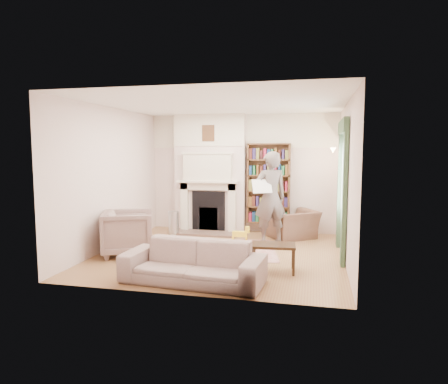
% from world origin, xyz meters
% --- Properties ---
extents(floor, '(4.50, 4.50, 0.00)m').
position_xyz_m(floor, '(0.00, 0.00, 0.00)').
color(floor, brown).
rests_on(floor, ground).
extents(ceiling, '(4.50, 4.50, 0.00)m').
position_xyz_m(ceiling, '(0.00, 0.00, 2.80)').
color(ceiling, white).
rests_on(ceiling, wall_back).
extents(wall_back, '(4.50, 0.00, 4.50)m').
position_xyz_m(wall_back, '(0.00, 2.25, 1.40)').
color(wall_back, silver).
rests_on(wall_back, floor).
extents(wall_front, '(4.50, 0.00, 4.50)m').
position_xyz_m(wall_front, '(0.00, -2.25, 1.40)').
color(wall_front, silver).
rests_on(wall_front, floor).
extents(wall_left, '(0.00, 4.50, 4.50)m').
position_xyz_m(wall_left, '(-2.25, 0.00, 1.40)').
color(wall_left, silver).
rests_on(wall_left, floor).
extents(wall_right, '(0.00, 4.50, 4.50)m').
position_xyz_m(wall_right, '(2.25, 0.00, 1.40)').
color(wall_right, silver).
rests_on(wall_right, floor).
extents(fireplace, '(1.70, 0.58, 2.80)m').
position_xyz_m(fireplace, '(-0.75, 2.05, 1.39)').
color(fireplace, silver).
rests_on(fireplace, floor).
extents(bookcase, '(1.00, 0.24, 1.85)m').
position_xyz_m(bookcase, '(0.65, 2.12, 1.18)').
color(bookcase, brown).
rests_on(bookcase, floor).
extents(window, '(0.02, 0.90, 1.30)m').
position_xyz_m(window, '(2.23, 0.40, 1.45)').
color(window, silver).
rests_on(window, wall_right).
extents(curtain_left, '(0.07, 0.32, 2.40)m').
position_xyz_m(curtain_left, '(2.20, -0.30, 1.20)').
color(curtain_left, '#334D31').
rests_on(curtain_left, floor).
extents(curtain_right, '(0.07, 0.32, 2.40)m').
position_xyz_m(curtain_right, '(2.20, 1.10, 1.20)').
color(curtain_right, '#334D31').
rests_on(curtain_right, floor).
extents(pelmet, '(0.09, 1.70, 0.24)m').
position_xyz_m(pelmet, '(2.19, 0.40, 2.38)').
color(pelmet, '#334D31').
rests_on(pelmet, wall_right).
extents(wall_sconce, '(0.20, 0.24, 0.24)m').
position_xyz_m(wall_sconce, '(2.03, 1.50, 1.90)').
color(wall_sconce, gold).
rests_on(wall_sconce, wall_right).
extents(rug, '(2.65, 2.23, 0.01)m').
position_xyz_m(rug, '(-0.17, 0.21, 0.01)').
color(rug, '#C6AC96').
rests_on(rug, floor).
extents(armchair_reading, '(1.27, 1.25, 0.63)m').
position_xyz_m(armchair_reading, '(1.26, 1.64, 0.31)').
color(armchair_reading, '#4C3128').
rests_on(armchair_reading, floor).
extents(armchair_left, '(1.20, 1.18, 0.84)m').
position_xyz_m(armchair_left, '(-1.69, -0.45, 0.42)').
color(armchair_left, '#9D9682').
rests_on(armchair_left, floor).
extents(sofa, '(2.15, 0.99, 0.61)m').
position_xyz_m(sofa, '(-0.02, -1.72, 0.31)').
color(sofa, '#BDAE9C').
rests_on(sofa, floor).
extents(man_reading, '(0.84, 0.74, 1.93)m').
position_xyz_m(man_reading, '(0.81, 1.04, 0.97)').
color(man_reading, '#574B45').
rests_on(man_reading, floor).
extents(newspaper, '(0.42, 0.30, 0.28)m').
position_xyz_m(newspaper, '(0.66, 0.84, 1.22)').
color(newspaper, white).
rests_on(newspaper, man_reading).
extents(coffee_table, '(0.73, 0.50, 0.45)m').
position_xyz_m(coffee_table, '(1.08, -0.91, 0.23)').
color(coffee_table, '#322211').
rests_on(coffee_table, floor).
extents(paraffin_heater, '(0.31, 0.31, 0.55)m').
position_xyz_m(paraffin_heater, '(-1.46, 1.40, 0.28)').
color(paraffin_heater, '#B2B4BA').
rests_on(paraffin_heater, floor).
extents(rocking_horse, '(0.47, 0.21, 0.41)m').
position_xyz_m(rocking_horse, '(0.24, 0.65, 0.20)').
color(rocking_horse, yellow).
rests_on(rocking_horse, rug).
extents(board_game, '(0.49, 0.49, 0.03)m').
position_xyz_m(board_game, '(-0.05, -0.33, 0.03)').
color(board_game, gold).
rests_on(board_game, rug).
extents(game_box_lid, '(0.30, 0.23, 0.05)m').
position_xyz_m(game_box_lid, '(-0.48, -0.16, 0.04)').
color(game_box_lid, '#B33314').
rests_on(game_box_lid, rug).
extents(comic_annuals, '(0.86, 0.50, 0.02)m').
position_xyz_m(comic_annuals, '(0.24, -0.49, 0.02)').
color(comic_annuals, red).
rests_on(comic_annuals, rug).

